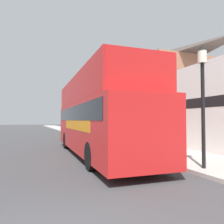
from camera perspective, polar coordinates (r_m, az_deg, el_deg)
name	(u,v)px	position (r m, az deg, el deg)	size (l,w,h in m)	color
ground_plane	(26,139)	(23.76, -21.45, -6.47)	(144.00, 144.00, 0.00)	#3D3D3F
sidewalk	(102,138)	(21.94, -2.74, -6.81)	(3.50, 108.00, 0.14)	#ADAAA3
brick_terrace_rear	(124,98)	(28.45, 3.08, 3.63)	(6.00, 25.09, 9.44)	#9E664C
tour_bus	(96,122)	(11.74, -4.17, -2.51)	(2.94, 11.34, 4.08)	red
parked_car_ahead_of_bus	(74,133)	(20.41, -9.84, -5.47)	(1.90, 4.18, 1.38)	maroon
lamp_post_nearest	(203,82)	(8.60, 22.59, 7.24)	(0.35, 0.35, 4.45)	black
lamp_post_second	(114,95)	(15.82, 0.41, 4.33)	(0.35, 0.35, 5.12)	black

